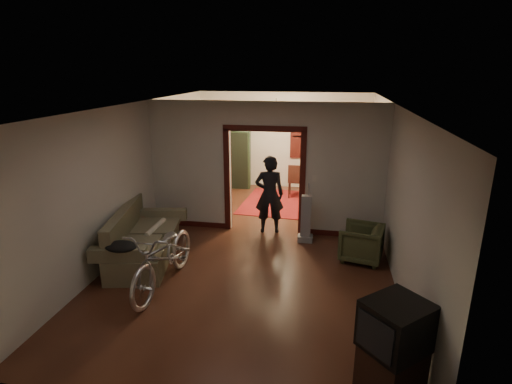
% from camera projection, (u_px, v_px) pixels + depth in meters
% --- Properties ---
extents(floor, '(5.00, 8.50, 0.01)m').
position_uv_depth(floor, '(259.00, 244.00, 8.16)').
color(floor, '#3A1C12').
rests_on(floor, ground).
extents(ceiling, '(5.00, 8.50, 0.01)m').
position_uv_depth(ceiling, '(259.00, 104.00, 7.33)').
color(ceiling, white).
rests_on(ceiling, floor).
extents(wall_back, '(5.00, 0.02, 2.80)m').
position_uv_depth(wall_back, '(283.00, 141.00, 11.75)').
color(wall_back, beige).
rests_on(wall_back, floor).
extents(wall_left, '(0.02, 8.50, 2.80)m').
position_uv_depth(wall_left, '(139.00, 172.00, 8.17)').
color(wall_left, beige).
rests_on(wall_left, floor).
extents(wall_right, '(0.02, 8.50, 2.80)m').
position_uv_depth(wall_right, '(393.00, 184.00, 7.33)').
color(wall_right, beige).
rests_on(wall_right, floor).
extents(partition_wall, '(5.00, 0.14, 2.80)m').
position_uv_depth(partition_wall, '(265.00, 169.00, 8.45)').
color(partition_wall, beige).
rests_on(partition_wall, floor).
extents(door_casing, '(1.74, 0.20, 2.32)m').
position_uv_depth(door_casing, '(265.00, 182.00, 8.54)').
color(door_casing, '#3A100D').
rests_on(door_casing, floor).
extents(far_window, '(0.98, 0.06, 1.28)m').
position_uv_depth(far_window, '(307.00, 137.00, 11.55)').
color(far_window, black).
rests_on(far_window, wall_back).
extents(chandelier, '(0.24, 0.24, 0.24)m').
position_uv_depth(chandelier, '(276.00, 114.00, 9.82)').
color(chandelier, '#FFE0A5').
rests_on(chandelier, ceiling).
extents(light_switch, '(0.08, 0.01, 0.12)m').
position_uv_depth(light_switch, '(314.00, 179.00, 8.25)').
color(light_switch, silver).
rests_on(light_switch, partition_wall).
extents(sofa, '(1.33, 2.22, 0.95)m').
position_uv_depth(sofa, '(144.00, 236.00, 7.36)').
color(sofa, brown).
rests_on(sofa, floor).
extents(rolled_paper, '(0.10, 0.79, 0.10)m').
position_uv_depth(rolled_paper, '(155.00, 227.00, 7.61)').
color(rolled_paper, beige).
rests_on(rolled_paper, sofa).
extents(jacket, '(0.53, 0.39, 0.15)m').
position_uv_depth(jacket, '(121.00, 246.00, 6.44)').
color(jacket, black).
rests_on(jacket, sofa).
extents(bicycle, '(0.84, 2.09, 1.08)m').
position_uv_depth(bicycle, '(164.00, 256.00, 6.42)').
color(bicycle, silver).
rests_on(bicycle, floor).
extents(armchair, '(0.89, 0.88, 0.68)m').
position_uv_depth(armchair, '(361.00, 243.00, 7.39)').
color(armchair, '#404627').
rests_on(armchair, floor).
extents(tv_stand, '(0.79, 0.79, 0.53)m').
position_uv_depth(tv_stand, '(391.00, 369.00, 4.38)').
color(tv_stand, black).
rests_on(tv_stand, floor).
extents(crt_tv, '(0.85, 0.85, 0.55)m').
position_uv_depth(crt_tv, '(396.00, 326.00, 4.22)').
color(crt_tv, black).
rests_on(crt_tv, tv_stand).
extents(vacuum, '(0.32, 0.26, 0.99)m').
position_uv_depth(vacuum, '(306.00, 219.00, 8.15)').
color(vacuum, gray).
rests_on(vacuum, floor).
extents(person, '(0.68, 0.51, 1.70)m').
position_uv_depth(person, '(269.00, 195.00, 8.54)').
color(person, black).
rests_on(person, floor).
extents(oriental_rug, '(1.92, 2.43, 0.02)m').
position_uv_depth(oriental_rug, '(277.00, 202.00, 10.67)').
color(oriental_rug, maroon).
rests_on(oriental_rug, floor).
extents(locker, '(0.90, 0.57, 1.70)m').
position_uv_depth(locker, '(236.00, 159.00, 11.87)').
color(locker, '#22341F').
rests_on(locker, floor).
extents(globe, '(0.28, 0.28, 0.28)m').
position_uv_depth(globe, '(235.00, 122.00, 11.55)').
color(globe, '#1E5972').
rests_on(globe, locker).
extents(desk, '(1.17, 0.77, 0.81)m').
position_uv_depth(desk, '(320.00, 182.00, 11.15)').
color(desk, black).
rests_on(desk, floor).
extents(desk_chair, '(0.53, 0.53, 0.95)m').
position_uv_depth(desk_chair, '(296.00, 181.00, 11.01)').
color(desk_chair, black).
rests_on(desk_chair, floor).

